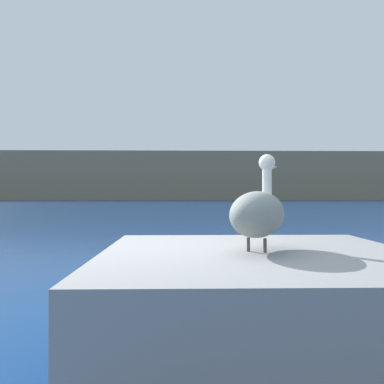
% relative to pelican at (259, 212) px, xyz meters
% --- Properties ---
extents(ground_plane, '(260.00, 260.00, 0.00)m').
position_rel_pelican_xyz_m(ground_plane, '(-1.08, 0.55, -1.06)').
color(ground_plane, navy).
extents(hillside_backdrop, '(140.00, 17.21, 8.73)m').
position_rel_pelican_xyz_m(hillside_backdrop, '(-1.08, 70.88, 3.31)').
color(hillside_backdrop, '#7F755B').
rests_on(hillside_backdrop, ground).
extents(pier_dock, '(2.78, 2.60, 0.71)m').
position_rel_pelican_xyz_m(pier_dock, '(-0.01, -0.02, -0.70)').
color(pier_dock, gray).
rests_on(pier_dock, ground).
extents(pelican, '(0.80, 1.25, 0.90)m').
position_rel_pelican_xyz_m(pelican, '(0.00, 0.00, 0.00)').
color(pelican, gray).
rests_on(pelican, pier_dock).
extents(mooring_buoy, '(0.74, 0.74, 0.74)m').
position_rel_pelican_xyz_m(mooring_buoy, '(2.11, 14.07, -0.69)').
color(mooring_buoy, red).
rests_on(mooring_buoy, ground).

